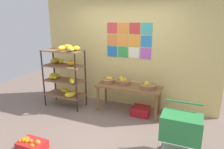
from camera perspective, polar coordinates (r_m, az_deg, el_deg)
name	(u,v)px	position (r m, az deg, el deg)	size (l,w,h in m)	color
ground	(98,132)	(4.15, -4.04, -15.65)	(9.04, 9.04, 0.00)	#7B675C
back_wall_with_art	(125,51)	(5.04, 3.76, 6.45)	(4.43, 0.07, 2.71)	#DBC573
banana_shelf_unit	(65,72)	(5.11, -13.07, 0.81)	(0.98, 0.61, 1.54)	#312325
display_table	(129,89)	(4.71, 4.65, -4.16)	(1.48, 0.57, 0.65)	brown
fruit_basket_left	(124,81)	(4.76, 3.26, -1.96)	(0.33, 0.33, 0.17)	#896343
fruit_basket_right	(108,80)	(4.87, -1.04, -1.59)	(0.32, 0.32, 0.15)	olive
fruit_basket_centre	(148,86)	(4.56, 9.94, -3.11)	(0.38, 0.38, 0.15)	olive
produce_crate_under_table	(141,111)	(4.77, 8.01, -10.03)	(0.39, 0.34, 0.20)	#A9171D
orange_crate_foreground	(31,145)	(3.87, -21.55, -17.74)	(0.46, 0.31, 0.21)	red
shopping_cart	(181,129)	(3.44, 18.65, -14.11)	(0.61, 0.45, 0.85)	black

